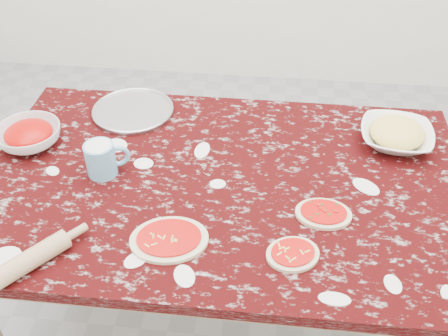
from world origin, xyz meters
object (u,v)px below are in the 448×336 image
cheese_bowl (396,136)px  rolling_pin (20,266)px  worktable (224,198)px  flour_mug (102,159)px  sauce_bowl (29,136)px  pizza_tray (133,111)px

cheese_bowl → rolling_pin: size_ratio=0.89×
worktable → flour_mug: bearing=-178.8°
cheese_bowl → flour_mug: flour_mug is taller
worktable → rolling_pin: (-0.50, -0.44, 0.11)m
worktable → cheese_bowl: cheese_bowl is taller
worktable → sauce_bowl: bearing=170.7°
sauce_bowl → flour_mug: (0.30, -0.12, 0.02)m
sauce_bowl → pizza_tray: bearing=37.6°
pizza_tray → flour_mug: (-0.01, -0.36, 0.05)m
rolling_pin → flour_mug: bearing=76.9°
worktable → pizza_tray: size_ratio=5.24×
sauce_bowl → cheese_bowl: bearing=6.5°
worktable → pizza_tray: (-0.39, 0.36, 0.09)m
worktable → sauce_bowl: 0.72m
cheese_bowl → flour_mug: (-0.98, -0.27, 0.03)m
pizza_tray → sauce_bowl: 0.39m
flour_mug → rolling_pin: size_ratio=0.50×
worktable → flour_mug: 0.42m
worktable → sauce_bowl: sauce_bowl is taller
pizza_tray → flour_mug: flour_mug is taller
worktable → pizza_tray: 0.54m
cheese_bowl → worktable: bearing=-155.7°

